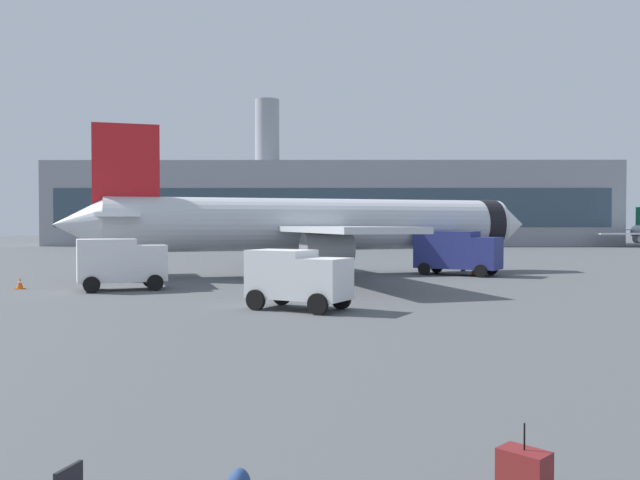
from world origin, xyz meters
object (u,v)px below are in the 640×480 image
Objects in this scene: service_truck at (121,262)px; safety_cone_mid at (474,270)px; cargo_van at (297,276)px; rolling_suitcase at (524,476)px; safety_cone_near at (20,283)px; airplane_at_gate at (315,225)px; fuel_truck at (457,251)px.

safety_cone_mid is at bearing 26.10° from service_truck.
rolling_suitcase is (3.82, -19.71, -1.06)m from cargo_van.
safety_cone_near is (-16.32, 8.95, -1.11)m from cargo_van.
service_truck is 7.65× the size of safety_cone_near.
airplane_at_gate reaches higher than cargo_van.
safety_cone_mid is at bearing 57.95° from cargo_van.
service_truck is 23.79m from fuel_truck.
rolling_suitcase reaches higher than safety_cone_near.
service_truck is 13.32m from cargo_van.
airplane_at_gate reaches higher than rolling_suitcase.
fuel_truck is 5.80× the size of rolling_suitcase.
service_truck is at bearing -153.00° from fuel_truck.
airplane_at_gate is at bearing 179.18° from safety_cone_mid.
cargo_van is at bearing -28.73° from safety_cone_near.
rolling_suitcase is at bearing -85.14° from airplane_at_gate.
airplane_at_gate is 51.26× the size of safety_cone_mid.
cargo_van is 18.64m from safety_cone_near.
airplane_at_gate is 6.65× the size of service_truck.
service_truck is at bearing -5.20° from safety_cone_near.
fuel_truck is (10.38, -0.39, -1.88)m from airplane_at_gate.
fuel_truck is at bearing 79.75° from rolling_suitcase.
rolling_suitcase is (14.16, -28.11, -1.22)m from service_truck.
safety_cone_mid is (12.16, 19.43, -1.11)m from cargo_van.
service_truck is at bearing 140.90° from cargo_van.
fuel_truck is at bearing -2.18° from airplane_at_gate.
airplane_at_gate is 7.27× the size of cargo_van.
rolling_suitcase reaches higher than safety_cone_mid.
airplane_at_gate is 31.88× the size of rolling_suitcase.
rolling_suitcase is (-7.03, -38.91, -1.38)m from fuel_truck.
airplane_at_gate is at bearing 94.86° from rolling_suitcase.
cargo_van is 20.11m from rolling_suitcase.
rolling_suitcase is (20.14, -28.66, 0.05)m from safety_cone_near.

